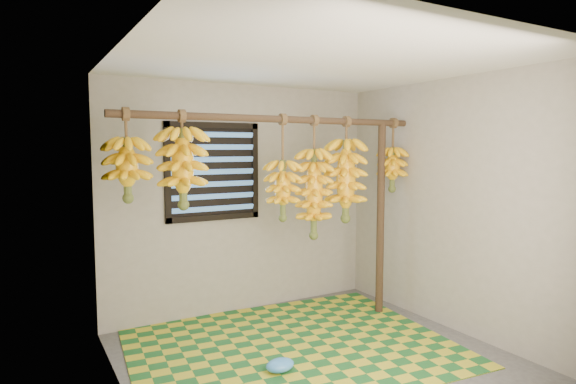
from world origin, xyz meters
TOP-DOWN VIEW (x-y plane):
  - floor at (0.00, 0.00)m, footprint 3.00×3.00m
  - ceiling at (0.00, 0.00)m, footprint 3.00×3.00m
  - wall_back at (0.00, 1.50)m, footprint 3.00×0.01m
  - wall_left at (-1.50, 0.00)m, footprint 0.01×3.00m
  - wall_right at (1.50, 0.00)m, footprint 0.01×3.00m
  - window at (-0.35, 1.48)m, footprint 1.00×0.04m
  - hanging_pole at (0.00, 0.70)m, footprint 3.00×0.06m
  - support_post at (1.20, 0.70)m, footprint 0.08×0.08m
  - woven_mat at (-0.06, 0.39)m, footprint 2.92×2.43m
  - plastic_bag at (-0.38, 0.00)m, footprint 0.26×0.20m
  - banana_bunch_a at (-1.35, 0.70)m, footprint 0.33×0.33m
  - banana_bunch_b at (-0.91, 0.70)m, footprint 0.37×0.37m
  - banana_bunch_c at (0.03, 0.70)m, footprint 0.31×0.31m
  - banana_bunch_d at (0.37, 0.70)m, footprint 0.34×0.34m
  - banana_bunch_e at (0.75, 0.70)m, footprint 0.38×0.38m
  - banana_bunch_f at (1.35, 0.70)m, footprint 0.29×0.29m

SIDE VIEW (x-z plane):
  - floor at x=0.00m, z-range -0.01..0.00m
  - woven_mat at x=-0.06m, z-range 0.00..0.01m
  - plastic_bag at x=-0.38m, z-range 0.01..0.11m
  - support_post at x=1.20m, z-range 0.00..2.00m
  - wall_back at x=0.00m, z-range 0.00..2.40m
  - wall_left at x=-1.50m, z-range 0.00..2.40m
  - wall_right at x=1.50m, z-range 0.00..2.40m
  - banana_bunch_d at x=0.37m, z-range 0.72..1.89m
  - banana_bunch_c at x=0.03m, z-range 0.87..1.84m
  - banana_bunch_e at x=0.75m, z-range 0.90..1.94m
  - window at x=-0.35m, z-range 1.00..2.00m
  - banana_bunch_f at x=1.35m, z-range 1.14..1.90m
  - banana_bunch_a at x=-1.35m, z-range 1.22..1.94m
  - banana_bunch_b at x=-0.91m, z-range 1.18..1.98m
  - hanging_pole at x=0.00m, z-range 1.97..2.03m
  - ceiling at x=0.00m, z-range 2.40..2.41m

